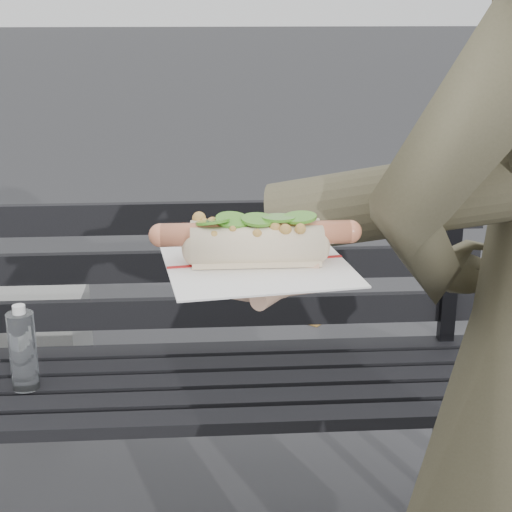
{
  "coord_description": "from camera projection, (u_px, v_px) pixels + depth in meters",
  "views": [
    {
      "loc": [
        -0.08,
        -0.86,
        1.36
      ],
      "look_at": [
        -0.03,
        -0.07,
        1.1
      ],
      "focal_mm": 55.0,
      "sensor_mm": 36.0,
      "label": 1
    }
  ],
  "objects": [
    {
      "name": "held_hotdog",
      "position": [
        424.0,
        205.0,
        0.91
      ],
      "size": [
        0.64,
        0.32,
        0.2
      ],
      "color": "#47432F"
    },
    {
      "name": "park_bench",
      "position": [
        193.0,
        351.0,
        1.96
      ],
      "size": [
        1.5,
        0.44,
        0.88
      ],
      "color": "black",
      "rests_on": "ground"
    }
  ]
}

